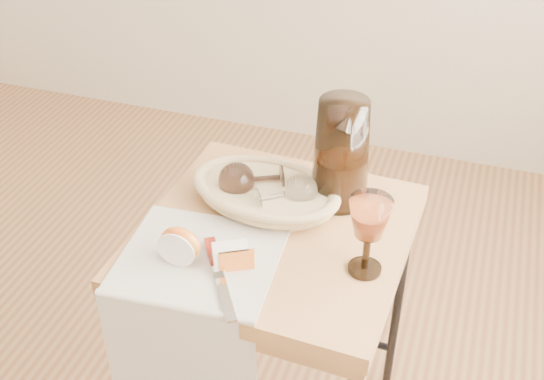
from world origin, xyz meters
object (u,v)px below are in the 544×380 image
at_px(bread_basket, 266,195).
at_px(goblet_lying_b, 282,194).
at_px(pitcher, 341,152).
at_px(table_knife, 219,274).
at_px(apple_half, 180,244).
at_px(tea_towel, 199,259).
at_px(wine_goblet, 368,236).
at_px(goblet_lying_a, 256,179).
at_px(side_table, 275,343).

relative_size(bread_basket, goblet_lying_b, 2.54).
height_order(pitcher, table_knife, pitcher).
bearing_deg(pitcher, apple_half, -108.42).
height_order(tea_towel, bread_basket, bread_basket).
xyz_separation_m(tea_towel, wine_goblet, (0.33, 0.08, 0.09)).
relative_size(wine_goblet, apple_half, 2.04).
relative_size(goblet_lying_a, wine_goblet, 0.77).
xyz_separation_m(pitcher, apple_half, (-0.26, -0.32, -0.08)).
relative_size(goblet_lying_b, pitcher, 0.42).
relative_size(bread_basket, goblet_lying_a, 2.27).
xyz_separation_m(bread_basket, apple_half, (-0.10, -0.24, 0.02)).
distance_m(side_table, table_knife, 0.43).
bearing_deg(apple_half, goblet_lying_b, 56.66).
bearing_deg(wine_goblet, bread_basket, 150.26).
xyz_separation_m(apple_half, table_knife, (0.09, -0.03, -0.03)).
distance_m(bread_basket, goblet_lying_a, 0.04).
relative_size(side_table, apple_half, 8.35).
height_order(side_table, wine_goblet, wine_goblet).
bearing_deg(goblet_lying_b, goblet_lying_a, 117.84).
bearing_deg(side_table, goblet_lying_b, 93.24).
bearing_deg(apple_half, side_table, 46.65).
bearing_deg(goblet_lying_a, wine_goblet, 124.57).
distance_m(bread_basket, goblet_lying_b, 0.06).
bearing_deg(table_knife, tea_towel, -156.86).
bearing_deg(apple_half, goblet_lying_a, 73.92).
height_order(bread_basket, goblet_lying_b, goblet_lying_b).
height_order(goblet_lying_b, wine_goblet, wine_goblet).
xyz_separation_m(bread_basket, goblet_lying_a, (-0.03, 0.01, 0.03)).
distance_m(wine_goblet, apple_half, 0.38).
bearing_deg(tea_towel, side_table, 47.04).
bearing_deg(table_knife, apple_half, -138.69).
bearing_deg(table_knife, wine_goblet, 81.23).
bearing_deg(wine_goblet, table_knife, -156.19).
bearing_deg(wine_goblet, apple_half, -165.82).
relative_size(bread_basket, apple_half, 3.59).
bearing_deg(pitcher, goblet_lying_b, -119.45).
relative_size(goblet_lying_a, apple_half, 1.58).
distance_m(tea_towel, bread_basket, 0.24).
bearing_deg(goblet_lying_a, apple_half, 48.25).
bearing_deg(wine_goblet, goblet_lying_b, 148.72).
distance_m(pitcher, wine_goblet, 0.25).
bearing_deg(tea_towel, apple_half, -159.77).
distance_m(side_table, apple_half, 0.47).
xyz_separation_m(tea_towel, goblet_lying_a, (0.04, 0.24, 0.05)).
distance_m(goblet_lying_b, table_knife, 0.26).
xyz_separation_m(side_table, tea_towel, (-0.12, -0.15, 0.37)).
xyz_separation_m(wine_goblet, apple_half, (-0.37, -0.09, -0.04)).
distance_m(goblet_lying_b, wine_goblet, 0.26).
distance_m(side_table, bread_basket, 0.40).
height_order(tea_towel, pitcher, pitcher).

